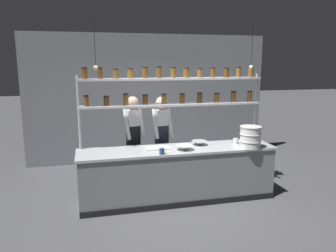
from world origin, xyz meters
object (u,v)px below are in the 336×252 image
prep_bowl_near_left (199,143)px  spice_shelf_unit (173,93)px  serving_cup_front (162,151)px  prep_bowl_center_front (184,148)px  serving_cup_by_board (236,141)px  chef_left (133,136)px  container_stack (250,137)px  cutting_board (158,148)px  chef_center (162,135)px

prep_bowl_near_left → spice_shelf_unit: bearing=152.5°
spice_shelf_unit → serving_cup_front: bearing=-118.7°
prep_bowl_center_front → serving_cup_by_board: serving_cup_by_board is taller
chef_left → prep_bowl_near_left: bearing=-43.8°
spice_shelf_unit → chef_left: 1.12m
container_stack → prep_bowl_center_front: size_ratio=1.27×
cutting_board → serving_cup_by_board: (1.43, 0.01, 0.04)m
cutting_board → serving_cup_front: size_ratio=3.99×
spice_shelf_unit → serving_cup_front: 1.13m
chef_left → chef_center: chef_left is taller
prep_bowl_center_front → serving_cup_by_board: 1.04m
chef_left → serving_cup_by_board: 1.87m
prep_bowl_near_left → chef_left: bearing=151.6°
serving_cup_by_board → cutting_board: bearing=-179.6°
prep_bowl_center_front → prep_bowl_near_left: bearing=36.1°
spice_shelf_unit → serving_cup_by_board: bearing=-14.3°
chef_center → serving_cup_front: size_ratio=17.26×
chef_left → prep_bowl_center_front: chef_left is taller
cutting_board → prep_bowl_center_front: bearing=-24.2°
serving_cup_front → serving_cup_by_board: bearing=14.4°
chef_center → prep_bowl_center_front: chef_center is taller
chef_left → container_stack: chef_left is taller
cutting_board → prep_bowl_center_front: (0.41, -0.18, 0.03)m
cutting_board → serving_cup_front: serving_cup_front is taller
prep_bowl_center_front → spice_shelf_unit: bearing=98.1°
serving_cup_by_board → chef_center: bearing=152.7°
container_stack → serving_cup_by_board: size_ratio=3.85×
chef_left → chef_center: size_ratio=1.01×
spice_shelf_unit → prep_bowl_near_left: bearing=-27.5°
chef_left → container_stack: bearing=-42.8°
prep_bowl_near_left → cutting_board: bearing=-174.7°
serving_cup_front → serving_cup_by_board: serving_cup_front is taller
chef_left → prep_bowl_center_front: bearing=-64.3°
chef_left → cutting_board: bearing=-79.2°
spice_shelf_unit → prep_bowl_near_left: 0.99m
serving_cup_by_board → prep_bowl_center_front: bearing=-169.1°
spice_shelf_unit → prep_bowl_center_front: bearing=-81.9°
container_stack → cutting_board: container_stack is taller
chef_left → prep_bowl_near_left: chef_left is taller
prep_bowl_near_left → serving_cup_by_board: size_ratio=2.84×
serving_cup_by_board → prep_bowl_near_left: bearing=174.8°
prep_bowl_near_left → chef_center: bearing=134.1°
container_stack → serving_cup_by_board: 0.37m
serving_cup_front → chef_center: bearing=77.4°
prep_bowl_center_front → serving_cup_by_board: size_ratio=3.02×
spice_shelf_unit → cutting_board: bearing=-140.1°
chef_left → cutting_board: (0.32, -0.66, -0.09)m
serving_cup_front → chef_left: bearing=107.2°
chef_left → serving_cup_by_board: chef_left is taller
chef_left → chef_center: (0.54, -0.02, -0.01)m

